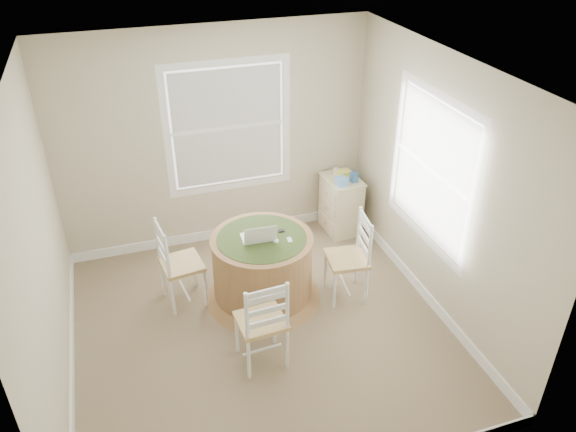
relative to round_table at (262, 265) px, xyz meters
name	(u,v)px	position (x,y,z in m)	size (l,w,h in m)	color
room	(271,207)	(0.01, -0.33, 0.89)	(3.64, 3.64, 2.64)	#817052
round_table	(262,265)	(0.00, 0.00, 0.00)	(1.23, 1.23, 0.75)	#8F6440
chair_left	(182,264)	(-0.80, 0.21, 0.07)	(0.42, 0.40, 0.95)	white
chair_near	(261,321)	(-0.27, -0.89, 0.07)	(0.42, 0.40, 0.95)	white
chair_right	(347,259)	(0.84, -0.25, 0.07)	(0.42, 0.40, 0.95)	white
laptop	(258,237)	(-0.04, -0.02, 0.37)	(0.34, 0.30, 0.23)	white
mouse	(276,240)	(0.12, -0.10, 0.35)	(0.06, 0.10, 0.03)	white
phone	(290,240)	(0.25, -0.13, 0.34)	(0.04, 0.09, 0.02)	#B7BABF
keys	(281,231)	(0.22, 0.05, 0.35)	(0.06, 0.05, 0.03)	black
corner_chest	(341,205)	(1.30, 0.99, -0.05)	(0.44, 0.57, 0.73)	beige
tissue_box	(342,181)	(1.23, 0.85, 0.37)	(0.12, 0.12, 0.10)	#5E98D7
box_yellow	(343,173)	(1.35, 1.06, 0.35)	(0.15, 0.10, 0.06)	#E3E751
box_blue	(353,177)	(1.40, 0.88, 0.38)	(0.08, 0.08, 0.12)	#2D5688
cup_cream	(336,172)	(1.27, 1.11, 0.36)	(0.07, 0.07, 0.09)	beige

